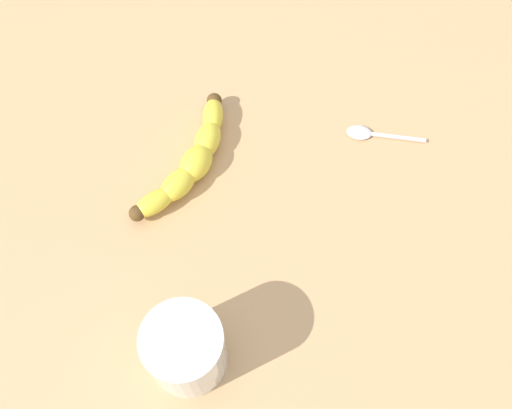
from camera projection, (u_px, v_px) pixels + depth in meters
The scene contains 4 objects.
wooden_tabletop at pixel (247, 229), 81.38cm from camera, with size 120.00×120.00×3.00cm, color tan.
banana at pixel (191, 161), 82.03cm from camera, with size 12.36×20.00×3.93cm.
smoothie_glass at pixel (186, 350), 68.17cm from camera, with size 9.07×9.07×10.07cm.
teaspoon at pixel (364, 133), 85.79cm from camera, with size 11.29×3.16×0.80cm.
Camera 1 is at (-0.88, 32.67, 76.11)cm, focal length 42.70 mm.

